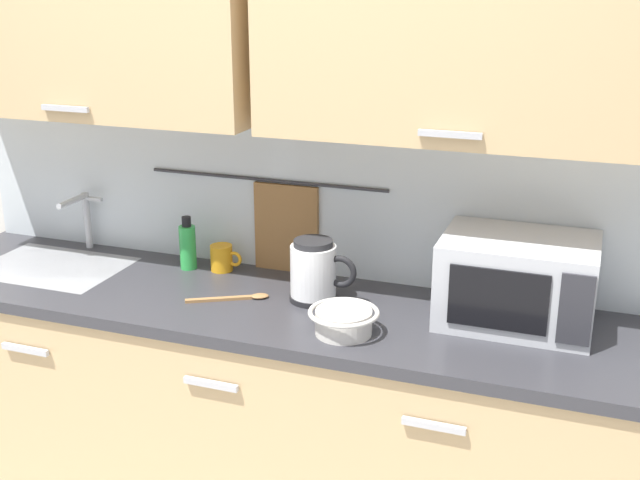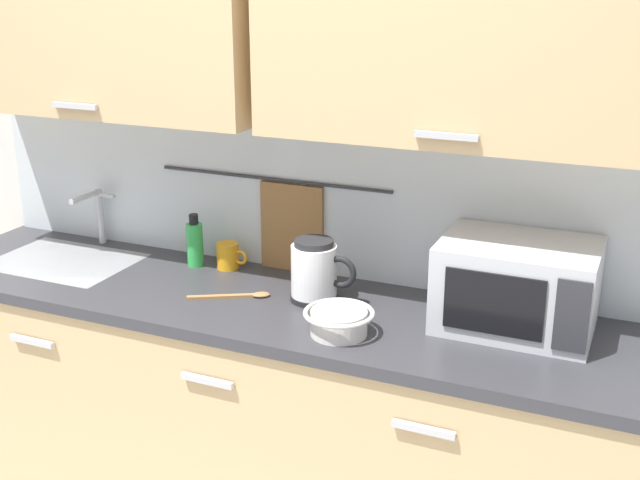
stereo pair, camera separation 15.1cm
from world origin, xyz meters
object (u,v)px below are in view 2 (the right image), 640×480
object	(u,v)px
dish_soap_bottle	(195,243)
wooden_spoon	(239,296)
electric_kettle	(315,271)
microwave	(517,285)
mixing_bowl	(339,320)
mug_near_sink	(228,256)

from	to	relation	value
dish_soap_bottle	wooden_spoon	bearing A→B (deg)	-34.86
dish_soap_bottle	electric_kettle	bearing A→B (deg)	-12.87
microwave	mixing_bowl	world-z (taller)	microwave
electric_kettle	mixing_bowl	size ratio (longest dim) A/B	1.06
microwave	mug_near_sink	world-z (taller)	microwave
mixing_bowl	wooden_spoon	distance (m)	0.43
electric_kettle	mug_near_sink	size ratio (longest dim) A/B	1.89
mixing_bowl	mug_near_sink	bearing A→B (deg)	148.42
dish_soap_bottle	mug_near_sink	distance (m)	0.13
electric_kettle	wooden_spoon	world-z (taller)	electric_kettle
electric_kettle	dish_soap_bottle	distance (m)	0.55
mixing_bowl	wooden_spoon	bearing A→B (deg)	162.54
microwave	electric_kettle	world-z (taller)	microwave
mug_near_sink	dish_soap_bottle	bearing A→B (deg)	-170.10
wooden_spoon	electric_kettle	bearing A→B (deg)	18.85
wooden_spoon	microwave	bearing A→B (deg)	8.73
electric_kettle	dish_soap_bottle	xyz separation A→B (m)	(-0.53, 0.12, -0.01)
mixing_bowl	electric_kettle	bearing A→B (deg)	128.83
electric_kettle	mixing_bowl	bearing A→B (deg)	-51.17
mug_near_sink	mixing_bowl	world-z (taller)	mug_near_sink
microwave	wooden_spoon	xyz separation A→B (m)	(-0.88, -0.14, -0.13)
electric_kettle	microwave	bearing A→B (deg)	4.74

